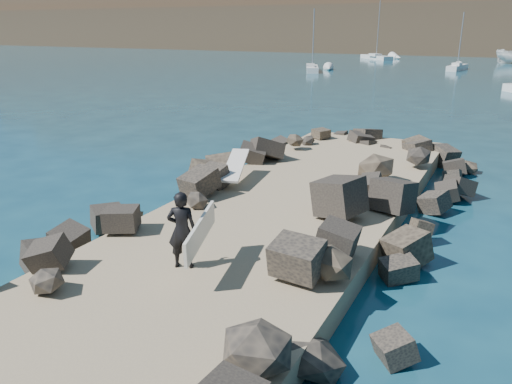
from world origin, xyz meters
The scene contains 9 objects.
ground centered at (0.00, 0.00, 0.00)m, with size 800.00×800.00×0.00m, color #0F384C.
jetty centered at (0.00, -2.00, 0.30)m, with size 6.00×26.00×0.60m, color #8C7759.
riprap_left centered at (-2.90, -1.50, 0.50)m, with size 2.60×22.00×1.00m, color black.
riprap_right centered at (2.90, -1.50, 0.50)m, with size 2.60×22.00×1.00m, color black.
surfboard_resting centered at (-2.32, 2.05, 1.04)m, with size 0.56×2.26×0.08m, color white.
surfer_with_board centered at (-0.26, -3.69, 1.43)m, with size 1.14×1.98×1.66m.
sailboat_a centered at (-17.57, 48.46, 0.35)m, with size 3.59×6.24×7.55m.
sailboat_b centered at (-1.72, 58.85, 0.35)m, with size 2.09×5.97×7.18m.
sailboat_e centered at (-16.54, 75.83, 0.35)m, with size 6.78×6.99×9.53m.
Camera 1 is at (5.34, -11.39, 5.40)m, focal length 35.00 mm.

